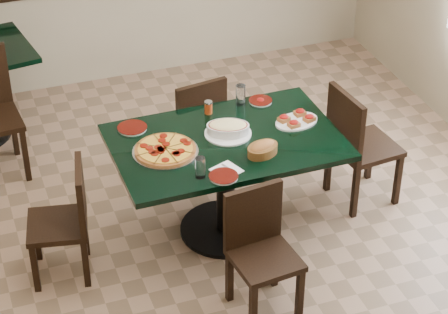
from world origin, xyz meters
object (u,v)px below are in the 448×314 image
object	(u,v)px
chair_right	(356,141)
bruschetta_platter	(297,120)
pepperoni_pizza	(165,150)
main_table	(226,163)
chair_near	(260,245)
chair_far	(196,123)
bread_basket	(263,149)
lasagna_casserole	(228,128)
chair_left	(68,216)

from	to	relation	value
chair_right	bruschetta_platter	xyz separation A→B (m)	(-0.47, 0.00, 0.27)
chair_right	bruschetta_platter	distance (m)	0.54
pepperoni_pizza	bruschetta_platter	size ratio (longest dim) A/B	1.21
main_table	chair_right	bearing A→B (deg)	1.54
pepperoni_pizza	chair_near	bearing A→B (deg)	-63.07
chair_far	bread_basket	size ratio (longest dim) A/B	3.31
chair_far	chair_right	distance (m)	1.18
main_table	bruschetta_platter	bearing A→B (deg)	4.03
main_table	bread_basket	bearing A→B (deg)	-56.52
pepperoni_pizza	main_table	bearing A→B (deg)	1.60
bread_basket	chair_near	bearing A→B (deg)	-132.35
lasagna_casserole	bread_basket	size ratio (longest dim) A/B	1.27
chair_near	bread_basket	xyz separation A→B (m)	(0.21, 0.50, 0.34)
lasagna_casserole	bruschetta_platter	size ratio (longest dim) A/B	0.92
bread_basket	chair_far	bearing A→B (deg)	79.00
chair_right	lasagna_casserole	xyz separation A→B (m)	(-0.95, 0.02, 0.29)
chair_near	chair_left	bearing A→B (deg)	140.91
bruschetta_platter	pepperoni_pizza	bearing A→B (deg)	170.74
pepperoni_pizza	lasagna_casserole	xyz separation A→B (m)	(0.45, 0.07, 0.03)
chair_near	pepperoni_pizza	xyz separation A→B (m)	(-0.37, 0.72, 0.32)
main_table	chair_far	world-z (taller)	chair_far
pepperoni_pizza	chair_right	bearing A→B (deg)	2.03
chair_near	pepperoni_pizza	distance (m)	0.87
main_table	bruschetta_platter	size ratio (longest dim) A/B	4.25
chair_left	lasagna_casserole	bearing A→B (deg)	107.37
main_table	pepperoni_pizza	bearing A→B (deg)	-179.07
chair_left	lasagna_casserole	distance (m)	1.18
main_table	chair_right	size ratio (longest dim) A/B	1.66
bruschetta_platter	chair_far	bearing A→B (deg)	114.46
bruschetta_platter	bread_basket	bearing A→B (deg)	-154.53
main_table	bruschetta_platter	distance (m)	0.56
chair_right	bread_basket	distance (m)	0.92
chair_right	bruschetta_platter	world-z (taller)	chair_right
main_table	pepperoni_pizza	distance (m)	0.46
chair_left	bruschetta_platter	distance (m)	1.64
bread_basket	chair_left	bearing A→B (deg)	152.40
chair_left	chair_near	bearing A→B (deg)	68.20
lasagna_casserole	bruschetta_platter	distance (m)	0.48
chair_near	lasagna_casserole	bearing A→B (deg)	77.96
chair_near	bruschetta_platter	world-z (taller)	chair_near
chair_far	chair_left	world-z (taller)	chair_far
bread_basket	bruschetta_platter	xyz separation A→B (m)	(0.36, 0.28, -0.02)
chair_right	pepperoni_pizza	xyz separation A→B (m)	(-1.40, -0.05, 0.26)
chair_far	pepperoni_pizza	distance (m)	0.89
pepperoni_pizza	lasagna_casserole	world-z (taller)	lasagna_casserole
main_table	bread_basket	xyz separation A→B (m)	(0.16, -0.24, 0.22)
bread_basket	bruschetta_platter	world-z (taller)	bread_basket
chair_left	bread_basket	world-z (taller)	bread_basket
main_table	chair_far	bearing A→B (deg)	87.82
chair_near	pepperoni_pizza	world-z (taller)	chair_near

